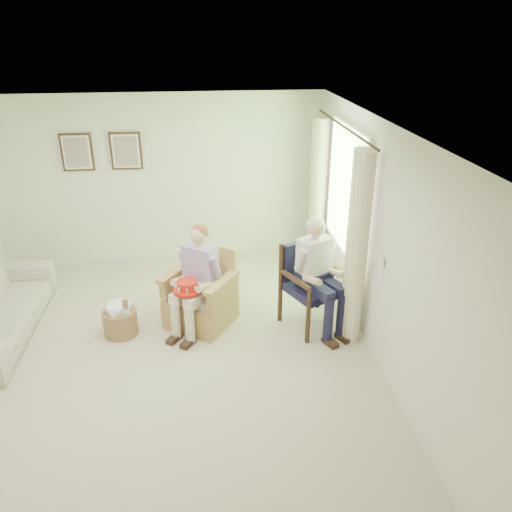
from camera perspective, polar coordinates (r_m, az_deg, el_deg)
The scene contains 16 objects.
floor at distance 5.92m, azimuth -11.46°, elevation -11.57°, with size 5.50×5.50×0.00m, color beige.
back_wall at distance 7.83m, azimuth -10.94°, elevation 8.43°, with size 5.00×0.04×2.60m, color silver.
front_wall at distance 3.02m, azimuth -17.42°, elevation -22.75°, with size 5.00×0.04×2.60m, color silver.
right_wall at distance 5.56m, azimuth 13.86°, elevation 1.16°, with size 0.04×5.50×2.60m, color silver.
ceiling at distance 4.87m, azimuth -14.12°, elevation 13.88°, with size 5.00×5.50×0.02m, color white.
window at distance 6.51m, azimuth 10.33°, elevation 7.71°, with size 0.13×2.50×1.63m.
curtain_left at distance 5.75m, azimuth 11.40°, elevation 0.60°, with size 0.34×0.34×2.30m, color #F2E9BE.
curtain_right at distance 7.51m, azimuth 7.01°, elevation 6.78°, with size 0.34×0.34×2.30m, color #F2E9BE.
framed_print_left at distance 7.85m, azimuth -19.79°, elevation 11.09°, with size 0.45×0.05×0.55m.
framed_print_right at distance 7.72m, azimuth -14.64°, elevation 11.54°, with size 0.45×0.05×0.55m.
wicker_armchair at distance 6.36m, azimuth -6.35°, elevation -5.06°, with size 0.75×0.75×0.96m.
wood_armchair at distance 6.26m, azimuth 6.53°, elevation -2.81°, with size 0.68×0.64×1.04m.
person_wicker at distance 6.03m, azimuth -6.54°, elevation -1.95°, with size 0.40×0.62×1.31m.
person_dark at distance 6.00m, azimuth 7.01°, elevation -1.37°, with size 0.40×0.62×1.40m.
red_hat at distance 5.94m, azimuth -7.85°, elevation -3.57°, with size 0.34×0.34×0.14m.
hatbox at distance 6.34m, azimuth -15.31°, elevation -6.72°, with size 0.47×0.47×0.61m.
Camera 1 is at (0.61, -4.75, 3.49)m, focal length 35.00 mm.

